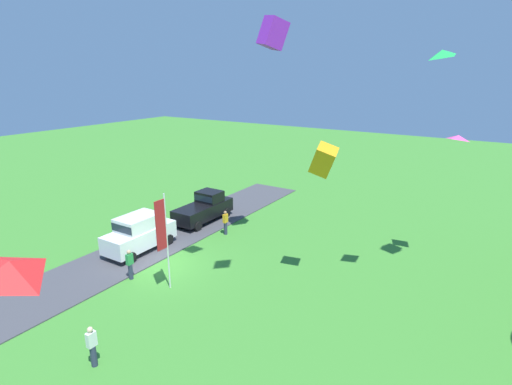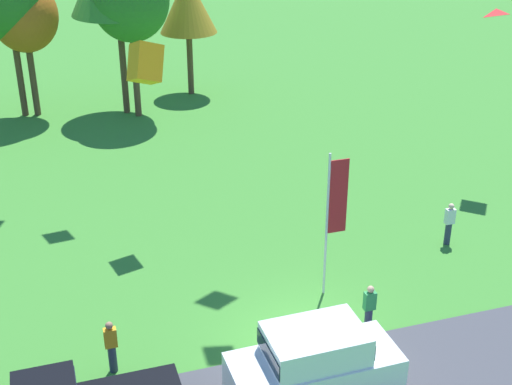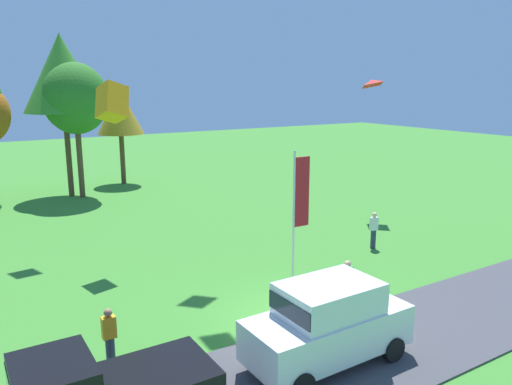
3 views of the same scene
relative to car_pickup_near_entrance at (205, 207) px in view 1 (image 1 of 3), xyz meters
name	(u,v)px [view 1 (image 1 of 3)]	position (x,y,z in m)	size (l,w,h in m)	color
ground_plane	(163,267)	(7.13, 2.72, -1.11)	(120.00, 120.00, 0.00)	#3D842D
pavement_strip	(129,255)	(7.13, -0.11, -1.08)	(36.00, 4.40, 0.06)	#424247
car_pickup_near_entrance	(205,207)	(0.00, 0.00, 0.00)	(5.00, 2.05, 2.14)	black
car_suv_far_end	(139,232)	(6.28, -0.04, 0.19)	(4.63, 2.10, 2.28)	white
person_watching_sky	(92,346)	(14.36, 6.41, -0.23)	(0.36, 0.24, 1.71)	#2D334C
person_beside_suv	(225,222)	(1.24, 2.86, -0.23)	(0.36, 0.24, 1.71)	#2D334C
person_on_lawn	(130,264)	(9.04, 2.28, -0.23)	(0.36, 0.24, 1.71)	#2D334C
flag_banner	(163,231)	(8.80, 4.73, 2.16)	(0.71, 0.08, 5.15)	silver
kite_diamond_topmost	(10,269)	(18.79, 11.52, 6.40)	(1.06, 1.10, 0.31)	red
kite_box_over_trees	(324,160)	(4.01, 11.03, 5.61)	(0.96, 0.96, 1.34)	orange
kite_diamond_low_drifter	(442,53)	(2.94, 15.57, 10.43)	(0.85, 1.06, 0.30)	green
kite_diamond_near_flag	(458,138)	(-2.06, 16.15, 6.33)	(1.07, 0.88, 0.27)	#EA4C9E
kite_box_high_left	(273,33)	(1.64, 6.71, 11.73)	(1.09, 1.09, 1.52)	purple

